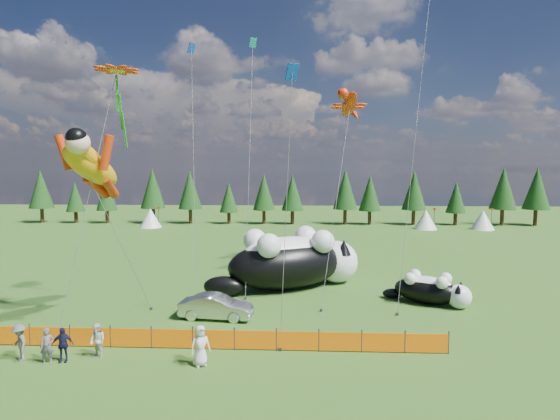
# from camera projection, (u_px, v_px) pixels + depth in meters

# --- Properties ---
(ground) EXTENTS (160.00, 160.00, 0.00)m
(ground) POSITION_uv_depth(u_px,v_px,m) (225.00, 327.00, 23.77)
(ground) COLOR black
(ground) RESTS_ON ground
(safety_fence) EXTENTS (22.06, 0.06, 1.10)m
(safety_fence) POSITION_uv_depth(u_px,v_px,m) (214.00, 339.00, 20.74)
(safety_fence) COLOR #262626
(safety_fence) RESTS_ON ground
(tree_line) EXTENTS (90.00, 4.00, 8.00)m
(tree_line) POSITION_uv_depth(u_px,v_px,m) (274.00, 199.00, 68.15)
(tree_line) COLOR black
(tree_line) RESTS_ON ground
(festival_tents) EXTENTS (50.00, 3.20, 2.80)m
(festival_tents) POSITION_uv_depth(u_px,v_px,m) (348.00, 219.00, 62.90)
(festival_tents) COLOR white
(festival_tents) RESTS_ON ground
(cat_large) EXTENTS (11.03, 7.77, 4.29)m
(cat_large) POSITION_uv_depth(u_px,v_px,m) (294.00, 260.00, 31.46)
(cat_large) COLOR black
(cat_large) RESTS_ON ground
(cat_small) EXTENTS (5.12, 3.69, 2.01)m
(cat_small) POSITION_uv_depth(u_px,v_px,m) (431.00, 289.00, 27.72)
(cat_small) COLOR black
(cat_small) RESTS_ON ground
(car) EXTENTS (4.31, 1.86, 1.38)m
(car) POSITION_uv_depth(u_px,v_px,m) (216.00, 307.00, 25.04)
(car) COLOR silver
(car) RESTS_ON ground
(spectator_a) EXTENTS (0.66, 0.53, 1.58)m
(spectator_a) POSITION_uv_depth(u_px,v_px,m) (47.00, 346.00, 19.23)
(spectator_a) COLOR #59595E
(spectator_a) RESTS_ON ground
(spectator_b) EXTENTS (0.89, 0.75, 1.59)m
(spectator_b) POSITION_uv_depth(u_px,v_px,m) (97.00, 341.00, 19.78)
(spectator_b) COLOR silver
(spectator_b) RESTS_ON ground
(spectator_c) EXTENTS (1.00, 0.66, 1.57)m
(spectator_c) POSITION_uv_depth(u_px,v_px,m) (63.00, 345.00, 19.39)
(spectator_c) COLOR #121633
(spectator_c) RESTS_ON ground
(spectator_d) EXTENTS (1.16, 1.12, 1.64)m
(spectator_d) POSITION_uv_depth(u_px,v_px,m) (19.00, 343.00, 19.51)
(spectator_d) COLOR #59595E
(spectator_d) RESTS_ON ground
(spectator_e) EXTENTS (1.05, 0.94, 1.80)m
(spectator_e) POSITION_uv_depth(u_px,v_px,m) (200.00, 346.00, 18.99)
(spectator_e) COLOR silver
(spectator_e) RESTS_ON ground
(superhero_kite) EXTENTS (5.14, 5.97, 11.12)m
(superhero_kite) POSITION_uv_depth(u_px,v_px,m) (91.00, 167.00, 22.75)
(superhero_kite) COLOR orange
(superhero_kite) RESTS_ON ground
(gecko_kite) EXTENTS (4.28, 13.16, 17.13)m
(gecko_kite) POSITION_uv_depth(u_px,v_px,m) (349.00, 105.00, 35.01)
(gecko_kite) COLOR red
(gecko_kite) RESTS_ON ground
(flower_kite) EXTENTS (3.64, 4.97, 14.33)m
(flower_kite) POSITION_uv_depth(u_px,v_px,m) (116.00, 73.00, 23.62)
(flower_kite) COLOR red
(flower_kite) RESTS_ON ground
(diamond_kite_a) EXTENTS (1.15, 3.56, 16.75)m
(diamond_kite_a) POSITION_uv_depth(u_px,v_px,m) (192.00, 66.00, 27.14)
(diamond_kite_a) COLOR #0B3FB1
(diamond_kite_a) RESTS_ON ground
(diamond_kite_b) EXTENTS (3.92, 8.19, 22.90)m
(diamond_kite_b) POSITION_uv_depth(u_px,v_px,m) (429.00, 0.00, 30.71)
(diamond_kite_b) COLOR #0DA189
(diamond_kite_b) RESTS_ON ground
(diamond_kite_c) EXTENTS (1.13, 0.61, 13.67)m
(diamond_kite_c) POSITION_uv_depth(u_px,v_px,m) (292.00, 85.00, 19.67)
(diamond_kite_c) COLOR #0B3FB1
(diamond_kite_c) RESTS_ON ground
(diamond_kite_d) EXTENTS (1.02, 8.04, 19.95)m
(diamond_kite_d) POSITION_uv_depth(u_px,v_px,m) (253.00, 55.00, 34.27)
(diamond_kite_d) COLOR #0DA189
(diamond_kite_d) RESTS_ON ground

